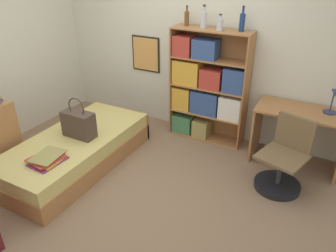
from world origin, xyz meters
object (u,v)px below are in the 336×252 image
object	(u,v)px
bed	(77,150)
handbag	(79,124)
bookcase	(204,88)
bottle_clear	(220,24)
desk	(299,128)
bottle_blue	(242,22)
desk_chair	(282,167)
bottle_brown	(204,19)
book_stack_on_bed	(47,159)
bottle_green	(187,18)

from	to	relation	value
bed	handbag	bearing A→B (deg)	41.50
bookcase	bottle_clear	xyz separation A→B (m)	(0.17, -0.04, 0.87)
bookcase	desk	xyz separation A→B (m)	(1.29, -0.11, -0.24)
bottle_blue	desk_chair	size ratio (longest dim) A/B	0.36
bookcase	bottle_clear	bearing A→B (deg)	-14.02
bookcase	desk	bearing A→B (deg)	-4.79
desk_chair	bed	bearing A→B (deg)	-162.45
handbag	bottle_blue	bearing A→B (deg)	43.46
handbag	bottle_brown	bearing A→B (deg)	54.20
book_stack_on_bed	bottle_brown	distance (m)	2.49
book_stack_on_bed	bed	bearing A→B (deg)	102.84
handbag	bottle_green	distance (m)	1.92
bed	bottle_blue	distance (m)	2.56
handbag	bookcase	distance (m)	1.73
bottle_green	bottle_blue	world-z (taller)	bottle_blue
bed	desk_chair	size ratio (longest dim) A/B	2.41
bottle_green	bottle_blue	bearing A→B (deg)	-0.61
bottle_blue	desk	bearing A→B (deg)	-9.45
bottle_brown	desk	distance (m)	1.78
bottle_green	bottle_clear	bearing A→B (deg)	-10.22
handbag	desk	bearing A→B (deg)	28.11
handbag	desk_chair	xyz separation A→B (m)	(2.29, 0.70, -0.31)
bed	bookcase	bearing A→B (deg)	51.80
bookcase	bottle_clear	distance (m)	0.89
bookcase	bottle_green	world-z (taller)	bottle_green
bookcase	bottle_green	bearing A→B (deg)	171.90
bed	bottle_blue	xyz separation A→B (m)	(1.53, 1.44, 1.46)
bed	bottle_clear	distance (m)	2.35
bookcase	bottle_blue	size ratio (longest dim) A/B	5.22
bottle_clear	desk_chair	distance (m)	1.84
desk	bottle_brown	bearing A→B (deg)	174.91
bottle_green	bookcase	bearing A→B (deg)	-8.10
book_stack_on_bed	bottle_green	xyz separation A→B (m)	(0.67, 2.00, 1.21)
bottle_clear	bottle_blue	size ratio (longest dim) A/B	0.67
bookcase	book_stack_on_bed	bearing A→B (deg)	-116.62
bookcase	bottle_green	xyz separation A→B (m)	(-0.31, 0.04, 0.89)
bed	desk_chair	bearing A→B (deg)	17.55
bookcase	bottle_blue	world-z (taller)	bottle_blue
bed	bottle_brown	bearing A→B (deg)	53.71
bottle_green	desk	distance (m)	1.97
book_stack_on_bed	desk	xyz separation A→B (m)	(2.27, 1.85, 0.08)
bottle_brown	bottle_clear	distance (m)	0.25
bed	bottle_clear	xyz separation A→B (m)	(1.28, 1.36, 1.42)
bed	book_stack_on_bed	size ratio (longest dim) A/B	5.14
bottle_green	desk_chair	bearing A→B (deg)	-24.55
bottle_green	bottle_clear	distance (m)	0.49
bed	bottle_green	bearing A→B (deg)	61.35
bed	book_stack_on_bed	distance (m)	0.61
bottle_brown	bottle_clear	size ratio (longest dim) A/B	1.43
book_stack_on_bed	bottle_clear	world-z (taller)	bottle_clear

